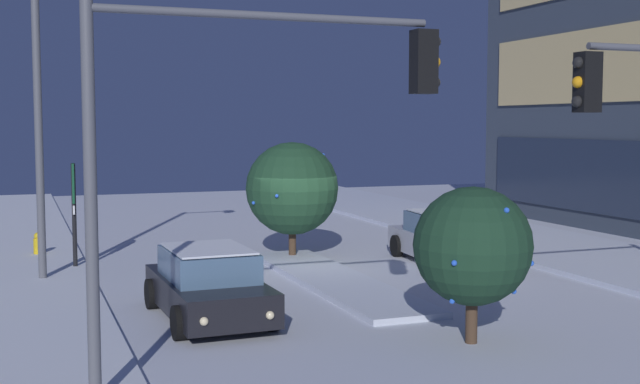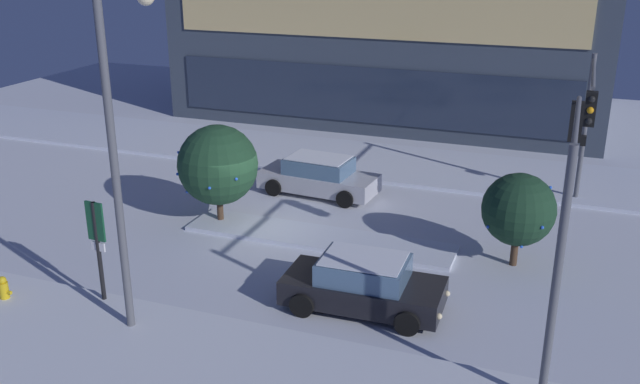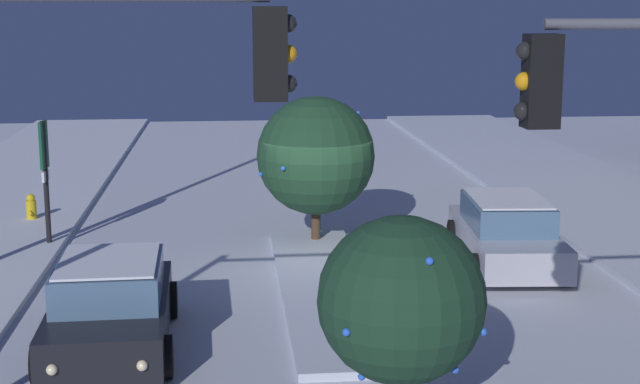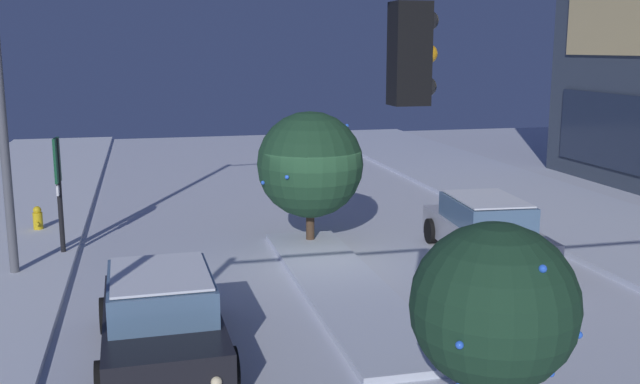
{
  "view_description": "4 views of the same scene",
  "coord_description": "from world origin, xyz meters",
  "px_view_note": "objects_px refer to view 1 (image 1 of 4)",
  "views": [
    {
      "loc": [
        21.19,
        -7.62,
        4.06
      ],
      "look_at": [
        1.04,
        -0.1,
        2.22
      ],
      "focal_mm": 45.84,
      "sensor_mm": 36.0,
      "label": 1
    },
    {
      "loc": [
        9.55,
        -19.95,
        9.44
      ],
      "look_at": [
        2.25,
        -0.36,
        1.76
      ],
      "focal_mm": 39.37,
      "sensor_mm": 36.0,
      "label": 2
    },
    {
      "loc": [
        19.68,
        -2.02,
        5.51
      ],
      "look_at": [
        1.55,
        -0.22,
        1.88
      ],
      "focal_mm": 52.57,
      "sensor_mm": 36.0,
      "label": 3
    },
    {
      "loc": [
        16.44,
        -4.11,
        5.07
      ],
      "look_at": [
        1.94,
        -0.59,
        2.11
      ],
      "focal_mm": 40.87,
      "sensor_mm": 36.0,
      "label": 4
    }
  ],
  "objects_px": {
    "parking_info_sign": "(74,202)",
    "traffic_light_corner_near_right": "(249,117)",
    "car_far": "(445,239)",
    "street_lamp_arched": "(63,69)",
    "decorated_tree_median": "(473,246)",
    "car_near": "(208,285)",
    "fire_hydrant": "(38,246)",
    "decorated_tree_left_of_median": "(292,189)"
  },
  "relations": [
    {
      "from": "car_near",
      "to": "decorated_tree_left_of_median",
      "type": "relative_size",
      "value": 1.25
    },
    {
      "from": "car_far",
      "to": "fire_hydrant",
      "type": "bearing_deg",
      "value": 69.96
    },
    {
      "from": "car_far",
      "to": "parking_info_sign",
      "type": "relative_size",
      "value": 1.6
    },
    {
      "from": "car_far",
      "to": "parking_info_sign",
      "type": "distance_m",
      "value": 10.45
    },
    {
      "from": "car_near",
      "to": "car_far",
      "type": "bearing_deg",
      "value": 116.68
    },
    {
      "from": "parking_info_sign",
      "to": "traffic_light_corner_near_right",
      "type": "bearing_deg",
      "value": -76.4
    },
    {
      "from": "car_near",
      "to": "traffic_light_corner_near_right",
      "type": "bearing_deg",
      "value": -6.76
    },
    {
      "from": "decorated_tree_left_of_median",
      "to": "parking_info_sign",
      "type": "bearing_deg",
      "value": -92.43
    },
    {
      "from": "street_lamp_arched",
      "to": "parking_info_sign",
      "type": "xyz_separation_m",
      "value": [
        -1.41,
        0.27,
        -3.5
      ]
    },
    {
      "from": "street_lamp_arched",
      "to": "decorated_tree_median",
      "type": "bearing_deg",
      "value": -59.4
    },
    {
      "from": "street_lamp_arched",
      "to": "parking_info_sign",
      "type": "bearing_deg",
      "value": 72.68
    },
    {
      "from": "car_near",
      "to": "car_far",
      "type": "relative_size",
      "value": 0.93
    },
    {
      "from": "fire_hydrant",
      "to": "decorated_tree_left_of_median",
      "type": "xyz_separation_m",
      "value": [
        2.83,
        7.08,
        1.74
      ]
    },
    {
      "from": "traffic_light_corner_near_right",
      "to": "parking_info_sign",
      "type": "bearing_deg",
      "value": 98.77
    },
    {
      "from": "fire_hydrant",
      "to": "parking_info_sign",
      "type": "height_order",
      "value": "parking_info_sign"
    },
    {
      "from": "car_far",
      "to": "decorated_tree_median",
      "type": "distance_m",
      "value": 8.66
    },
    {
      "from": "street_lamp_arched",
      "to": "fire_hydrant",
      "type": "bearing_deg",
      "value": 92.58
    },
    {
      "from": "fire_hydrant",
      "to": "decorated_tree_left_of_median",
      "type": "distance_m",
      "value": 7.82
    },
    {
      "from": "decorated_tree_median",
      "to": "decorated_tree_left_of_median",
      "type": "bearing_deg",
      "value": -179.05
    },
    {
      "from": "car_far",
      "to": "street_lamp_arched",
      "type": "height_order",
      "value": "street_lamp_arched"
    },
    {
      "from": "street_lamp_arched",
      "to": "car_near",
      "type": "bearing_deg",
      "value": -71.23
    },
    {
      "from": "parking_info_sign",
      "to": "fire_hydrant",
      "type": "bearing_deg",
      "value": 114.16
    },
    {
      "from": "traffic_light_corner_near_right",
      "to": "street_lamp_arched",
      "type": "bearing_deg",
      "value": 101.48
    },
    {
      "from": "car_near",
      "to": "decorated_tree_median",
      "type": "xyz_separation_m",
      "value": [
        3.5,
        4.13,
        1.09
      ]
    },
    {
      "from": "car_near",
      "to": "car_far",
      "type": "distance_m",
      "value": 8.95
    },
    {
      "from": "parking_info_sign",
      "to": "decorated_tree_median",
      "type": "height_order",
      "value": "parking_info_sign"
    },
    {
      "from": "decorated_tree_left_of_median",
      "to": "traffic_light_corner_near_right",
      "type": "bearing_deg",
      "value": -21.5
    },
    {
      "from": "decorated_tree_left_of_median",
      "to": "fire_hydrant",
      "type": "bearing_deg",
      "value": -111.82
    },
    {
      "from": "traffic_light_corner_near_right",
      "to": "street_lamp_arched",
      "type": "relative_size",
      "value": 0.69
    },
    {
      "from": "car_far",
      "to": "fire_hydrant",
      "type": "xyz_separation_m",
      "value": [
        -5.02,
        -10.99,
        -0.33
      ]
    },
    {
      "from": "car_near",
      "to": "car_far",
      "type": "height_order",
      "value": "same"
    },
    {
      "from": "car_near",
      "to": "decorated_tree_median",
      "type": "distance_m",
      "value": 5.53
    },
    {
      "from": "fire_hydrant",
      "to": "decorated_tree_median",
      "type": "distance_m",
      "value": 14.73
    },
    {
      "from": "fire_hydrant",
      "to": "car_far",
      "type": "bearing_deg",
      "value": 65.47
    },
    {
      "from": "fire_hydrant",
      "to": "decorated_tree_left_of_median",
      "type": "relative_size",
      "value": 0.22
    },
    {
      "from": "car_near",
      "to": "parking_info_sign",
      "type": "xyz_separation_m",
      "value": [
        -6.67,
        -2.21,
        1.18
      ]
    },
    {
      "from": "street_lamp_arched",
      "to": "decorated_tree_median",
      "type": "relative_size",
      "value": 2.9
    },
    {
      "from": "decorated_tree_median",
      "to": "fire_hydrant",
      "type": "bearing_deg",
      "value": -150.4
    },
    {
      "from": "street_lamp_arched",
      "to": "parking_info_sign",
      "type": "relative_size",
      "value": 2.84
    },
    {
      "from": "traffic_light_corner_near_right",
      "to": "fire_hydrant",
      "type": "height_order",
      "value": "traffic_light_corner_near_right"
    },
    {
      "from": "decorated_tree_left_of_median",
      "to": "car_near",
      "type": "bearing_deg",
      "value": -31.77
    },
    {
      "from": "traffic_light_corner_near_right",
      "to": "decorated_tree_median",
      "type": "height_order",
      "value": "traffic_light_corner_near_right"
    }
  ]
}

